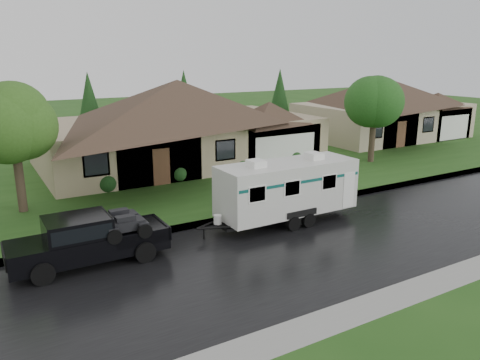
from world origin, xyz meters
name	(u,v)px	position (x,y,z in m)	size (l,w,h in m)	color
ground	(268,233)	(0.00, 0.00, 0.00)	(140.00, 140.00, 0.00)	#224C18
road	(296,249)	(0.00, -2.00, 0.01)	(140.00, 8.00, 0.01)	black
curb	(241,216)	(0.00, 2.25, 0.07)	(140.00, 0.50, 0.15)	gray
lawn	(147,163)	(0.00, 15.00, 0.07)	(140.00, 26.00, 0.15)	#224C18
house_main	(183,112)	(2.29, 13.84, 3.59)	(19.44, 10.80, 6.90)	tan
house_neighbor	(386,102)	(22.27, 14.34, 3.32)	(15.12, 9.72, 6.45)	tan
tree_left_green	(13,124)	(-8.64, 7.89, 4.28)	(3.60, 3.60, 5.96)	#382B1E
tree_right_green	(375,101)	(13.54, 7.39, 4.30)	(3.62, 3.62, 5.99)	#382B1E
shrub_row	(210,168)	(2.00, 9.30, 0.65)	(13.60, 1.00, 1.00)	#143814
pickup_truck	(86,238)	(-7.30, 0.73, 0.98)	(5.48, 2.08, 1.83)	black
travel_trailer	(287,187)	(1.50, 0.73, 1.61)	(6.75, 2.37, 3.03)	silver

